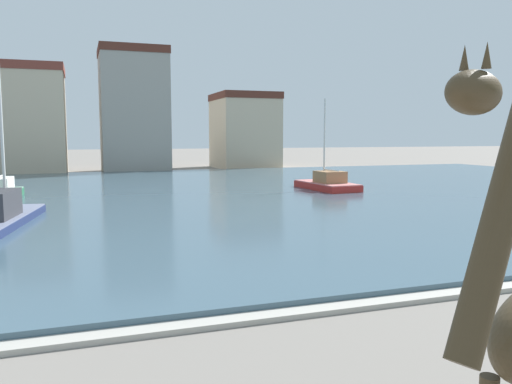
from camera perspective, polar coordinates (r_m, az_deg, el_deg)
name	(u,v)px	position (r m, az deg, el deg)	size (l,w,h in m)	color
harbor_water	(186,195)	(32.42, -7.89, -0.30)	(79.19, 43.35, 0.25)	#3D5666
quay_edge_coping	(375,303)	(12.09, 13.14, -12.03)	(79.19, 0.50, 0.12)	#ADA89E
sailboat_red	(324,185)	(34.84, 7.61, 0.78)	(2.64, 6.08, 6.29)	red
sailboat_navy	(5,216)	(23.39, -26.24, -2.43)	(2.94, 8.48, 6.87)	navy
townhouse_corner_house	(18,120)	(55.84, -25.06, 7.33)	(8.91, 7.33, 10.74)	#C6B293
townhouse_end_terrace	(134,111)	(56.00, -13.50, 8.85)	(6.95, 6.66, 12.90)	gray
townhouse_narrow_midrow	(244,131)	(61.50, -1.30, 6.88)	(6.95, 8.03, 8.83)	#C6B293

